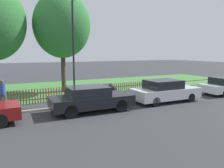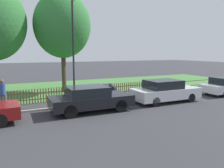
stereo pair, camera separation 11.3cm
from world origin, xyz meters
TOP-DOWN VIEW (x-y plane):
  - ground_plane at (0.00, 0.00)m, footprint 120.00×120.00m
  - kerb_stone at (0.00, 0.10)m, footprint 37.22×0.20m
  - grass_strip at (0.00, 6.96)m, footprint 37.22×9.85m
  - park_fence at (-0.00, 2.05)m, footprint 37.22×0.05m
  - parked_car_black_saloon at (-0.63, -1.14)m, footprint 4.38×1.96m
  - parked_car_navy_estate at (4.45, -1.10)m, footprint 4.43×1.85m
  - covered_motorcycle at (1.10, 0.86)m, footprint 2.01×0.72m
  - tree_mid_park at (-0.48, 5.23)m, footprint 4.34×4.34m
  - pedestrian_near_fence at (-4.84, 1.52)m, footprint 0.42×0.42m
  - street_lamp at (-0.98, 0.57)m, footprint 0.20×0.79m

SIDE VIEW (x-z plane):
  - ground_plane at x=0.00m, z-range 0.00..0.00m
  - grass_strip at x=0.00m, z-range 0.00..0.01m
  - kerb_stone at x=0.00m, z-range 0.00..0.12m
  - park_fence at x=0.00m, z-range 0.00..0.92m
  - covered_motorcycle at x=1.10m, z-range 0.11..1.24m
  - parked_car_black_saloon at x=-0.63m, z-range 0.02..1.38m
  - parked_car_navy_estate at x=4.45m, z-range 0.00..1.42m
  - pedestrian_near_fence at x=-4.84m, z-range 0.11..1.77m
  - street_lamp at x=-0.98m, z-range 0.75..6.97m
  - tree_mid_park at x=-0.48m, z-range 1.34..9.04m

